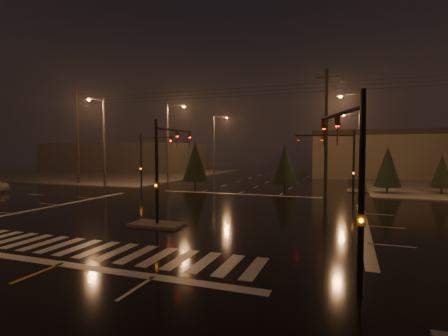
{
  "coord_description": "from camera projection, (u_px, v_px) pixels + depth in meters",
  "views": [
    {
      "loc": [
        10.16,
        -21.07,
        4.3
      ],
      "look_at": [
        1.78,
        2.18,
        3.0
      ],
      "focal_mm": 28.0,
      "sensor_mm": 36.0,
      "label": 1
    }
  ],
  "objects": [
    {
      "name": "utility_pole_1",
      "position": [
        326.0,
        131.0,
        33.59
      ],
      "size": [
        2.2,
        0.32,
        12.0
      ],
      "color": "black",
      "rests_on": "ground"
    },
    {
      "name": "conifer_0",
      "position": [
        388.0,
        167.0,
        33.82
      ],
      "size": [
        2.5,
        2.5,
        4.6
      ],
      "color": "black",
      "rests_on": "ground"
    },
    {
      "name": "streetlight_3",
      "position": [
        361.0,
        134.0,
        34.41
      ],
      "size": [
        2.77,
        0.32,
        10.0
      ],
      "color": "#38383A",
      "rests_on": "ground"
    },
    {
      "name": "signal_mast_ne",
      "position": [
        341.0,
        156.0,
        29.57
      ],
      "size": [
        4.84,
        1.86,
        6.0
      ],
      "color": "black",
      "rests_on": "ground"
    },
    {
      "name": "conifer_1",
      "position": [
        442.0,
        171.0,
        33.18
      ],
      "size": [
        2.0,
        2.0,
        3.82
      ],
      "color": "black",
      "rests_on": "ground"
    },
    {
      "name": "streetlight_4",
      "position": [
        357.0,
        140.0,
        53.2
      ],
      "size": [
        2.77,
        0.32,
        10.0
      ],
      "color": "#38383A",
      "rests_on": "ground"
    },
    {
      "name": "signal_mast_median",
      "position": [
        165.0,
        159.0,
        20.38
      ],
      "size": [
        0.25,
        4.59,
        6.0
      ],
      "color": "black",
      "rests_on": "ground"
    },
    {
      "name": "stop_bar_far",
      "position": [
        238.0,
        194.0,
        33.8
      ],
      "size": [
        16.0,
        0.5,
        0.01
      ],
      "primitive_type": "cube",
      "color": "beige",
      "rests_on": "ground"
    },
    {
      "name": "conifer_4",
      "position": [
        285.0,
        164.0,
        36.85
      ],
      "size": [
        2.72,
        2.72,
        4.96
      ],
      "color": "black",
      "rests_on": "ground"
    },
    {
      "name": "crosswalk",
      "position": [
        97.0,
        249.0,
        15.01
      ],
      "size": [
        15.0,
        2.6,
        0.01
      ],
      "primitive_type": "cube",
      "color": "beige",
      "rests_on": "ground"
    },
    {
      "name": "signal_mast_se",
      "position": [
        352.0,
        169.0,
        10.65
      ],
      "size": [
        1.55,
        3.87,
        6.0
      ],
      "color": "black",
      "rests_on": "ground"
    },
    {
      "name": "streetlight_2",
      "position": [
        216.0,
        141.0,
        58.89
      ],
      "size": [
        2.77,
        0.32,
        10.0
      ],
      "color": "#38383A",
      "rests_on": "ground"
    },
    {
      "name": "signal_mast_nw",
      "position": [
        147.0,
        155.0,
        36.0
      ],
      "size": [
        4.84,
        1.86,
        6.0
      ],
      "color": "black",
      "rests_on": "ground"
    },
    {
      "name": "stop_bar_near",
      "position": [
        61.0,
        264.0,
        13.13
      ],
      "size": [
        16.0,
        0.5,
        0.01
      ],
      "primitive_type": "cube",
      "color": "beige",
      "rests_on": "ground"
    },
    {
      "name": "streetlight_5",
      "position": [
        102.0,
        136.0,
        39.08
      ],
      "size": [
        0.32,
        2.77,
        10.0
      ],
      "color": "#38383A",
      "rests_on": "ground"
    },
    {
      "name": "conifer_3",
      "position": [
        195.0,
        161.0,
        40.27
      ],
      "size": [
        2.93,
        2.93,
        5.28
      ],
      "color": "black",
      "rests_on": "ground"
    },
    {
      "name": "commercial_block",
      "position": [
        125.0,
        157.0,
        74.62
      ],
      "size": [
        30.0,
        18.0,
        5.6
      ],
      "primitive_type": "cube",
      "color": "#443D3C",
      "rests_on": "ground"
    },
    {
      "name": "streetlight_1",
      "position": [
        170.0,
        138.0,
        43.86
      ],
      "size": [
        2.77,
        0.32,
        10.0
      ],
      "color": "#38383A",
      "rests_on": "ground"
    },
    {
      "name": "median_island",
      "position": [
        157.0,
        224.0,
        19.7
      ],
      "size": [
        3.0,
        1.6,
        0.15
      ],
      "primitive_type": "cube",
      "color": "#4C4944",
      "rests_on": "ground"
    },
    {
      "name": "utility_pole_0",
      "position": [
        78.0,
        135.0,
        43.74
      ],
      "size": [
        2.2,
        0.32,
        12.0
      ],
      "color": "black",
      "rests_on": "ground"
    },
    {
      "name": "ground",
      "position": [
        188.0,
        214.0,
        23.46
      ],
      "size": [
        140.0,
        140.0,
        0.0
      ],
      "primitive_type": "plane",
      "color": "black",
      "rests_on": "ground"
    },
    {
      "name": "sidewalk_nw",
      "position": [
        109.0,
        174.0,
        61.8
      ],
      "size": [
        36.0,
        36.0,
        0.12
      ],
      "primitive_type": "cube",
      "color": "#4C4944",
      "rests_on": "ground"
    }
  ]
}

